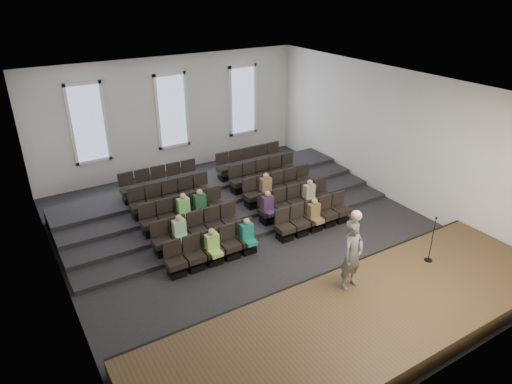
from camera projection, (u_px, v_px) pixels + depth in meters
ground at (257, 237)px, 15.31m from camera, size 14.00×14.00×0.00m
ceiling at (257, 88)px, 13.15m from camera, size 12.00×14.00×0.02m
wall_back at (172, 115)px, 19.64m from camera, size 12.00×0.04×5.00m
wall_front at (447, 287)px, 8.83m from camera, size 12.00×0.04×5.00m
wall_left at (52, 216)px, 11.40m from camera, size 0.04×14.00×5.00m
wall_right at (394, 136)px, 17.07m from camera, size 0.04×14.00×5.00m
stage at (365, 320)px, 11.27m from camera, size 11.80×3.60×0.50m
stage_lip at (320, 283)px, 12.63m from camera, size 11.80×0.06×0.52m
risers at (214, 197)px, 17.66m from camera, size 11.80×4.80×0.60m
seating_rows at (234, 201)px, 16.20m from camera, size 6.80×4.70×1.67m
windows at (172, 111)px, 19.50m from camera, size 8.44×0.10×3.24m
audience at (244, 211)px, 15.20m from camera, size 5.45×2.64×1.10m
speaker at (352, 255)px, 11.68m from camera, size 0.79×0.59×1.95m
mic_stand at (430, 248)px, 13.00m from camera, size 0.24×0.24×1.43m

